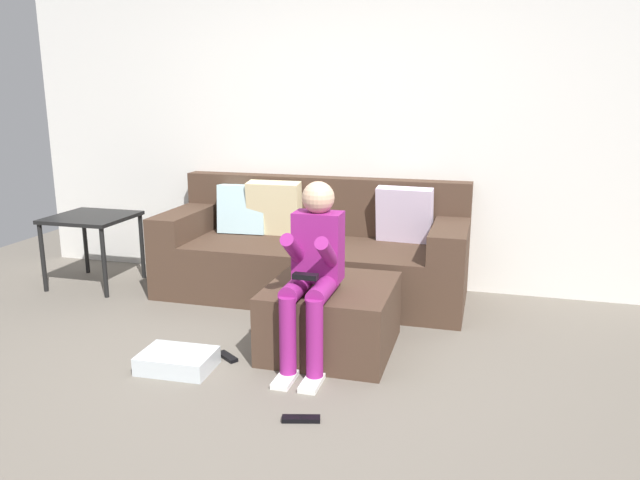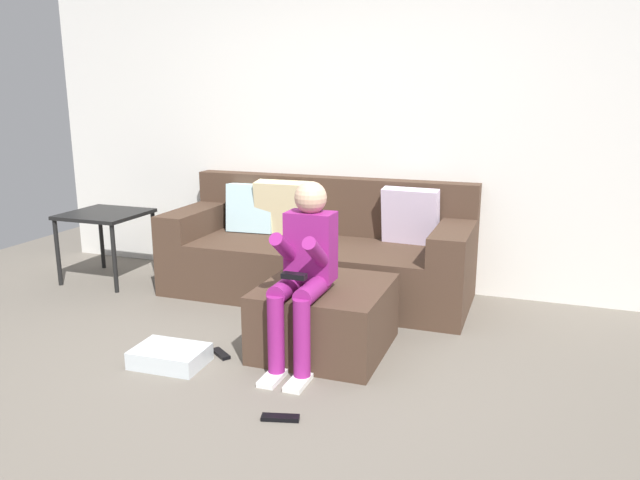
# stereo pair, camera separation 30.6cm
# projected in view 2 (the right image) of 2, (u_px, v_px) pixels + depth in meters

# --- Properties ---
(ground_plane) EXTENTS (7.48, 7.48, 0.00)m
(ground_plane) POSITION_uv_depth(u_px,v_px,m) (241.00, 396.00, 3.30)
(ground_plane) COLOR #6B6359
(wall_back) EXTENTS (5.76, 0.10, 2.68)m
(wall_back) POSITION_uv_depth(u_px,v_px,m) (360.00, 122.00, 4.99)
(wall_back) COLOR silver
(wall_back) RESTS_ON ground_plane
(couch_sectional) EXTENTS (2.39, 0.90, 0.90)m
(couch_sectional) POSITION_uv_depth(u_px,v_px,m) (318.00, 253.00, 4.89)
(couch_sectional) COLOR #473326
(couch_sectional) RESTS_ON ground_plane
(ottoman) EXTENTS (0.76, 0.79, 0.42)m
(ottoman) POSITION_uv_depth(u_px,v_px,m) (325.00, 317.00, 3.84)
(ottoman) COLOR #473326
(ottoman) RESTS_ON ground_plane
(person_seated) EXTENTS (0.28, 0.62, 1.08)m
(person_seated) POSITION_uv_depth(u_px,v_px,m) (304.00, 265.00, 3.57)
(person_seated) COLOR #8C1E72
(person_seated) RESTS_ON ground_plane
(storage_bin) EXTENTS (0.43, 0.31, 0.11)m
(storage_bin) POSITION_uv_depth(u_px,v_px,m) (170.00, 356.00, 3.66)
(storage_bin) COLOR silver
(storage_bin) RESTS_ON ground_plane
(side_table) EXTENTS (0.63, 0.61, 0.59)m
(side_table) POSITION_uv_depth(u_px,v_px,m) (105.00, 221.00, 5.21)
(side_table) COLOR black
(side_table) RESTS_ON ground_plane
(remote_near_ottoman) EXTENTS (0.20, 0.10, 0.02)m
(remote_near_ottoman) POSITION_uv_depth(u_px,v_px,m) (280.00, 418.00, 3.05)
(remote_near_ottoman) COLOR black
(remote_near_ottoman) RESTS_ON ground_plane
(remote_by_storage_bin) EXTENTS (0.17, 0.14, 0.02)m
(remote_by_storage_bin) POSITION_uv_depth(u_px,v_px,m) (221.00, 354.00, 3.79)
(remote_by_storage_bin) COLOR black
(remote_by_storage_bin) RESTS_ON ground_plane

